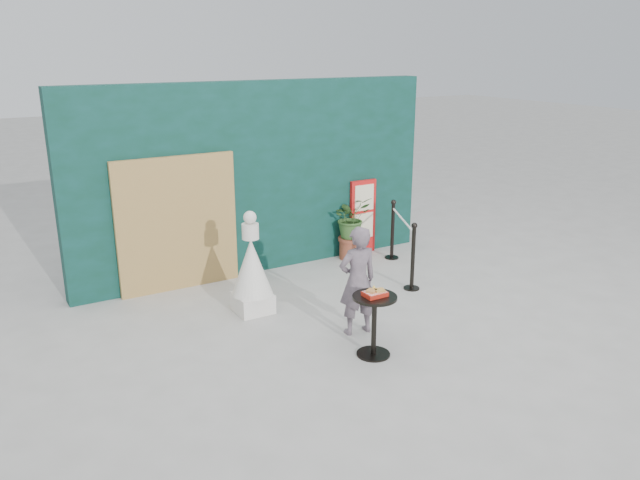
{
  "coord_description": "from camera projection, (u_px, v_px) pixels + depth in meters",
  "views": [
    {
      "loc": [
        -4.06,
        -5.69,
        3.49
      ],
      "look_at": [
        0.0,
        1.2,
        1.0
      ],
      "focal_mm": 35.0,
      "sensor_mm": 36.0,
      "label": 1
    }
  ],
  "objects": [
    {
      "name": "woman",
      "position": [
        358.0,
        281.0,
        7.75
      ],
      "size": [
        0.54,
        0.38,
        1.4
      ],
      "primitive_type": "imported",
      "rotation": [
        0.0,
        0.0,
        3.05
      ],
      "color": "slate",
      "rests_on": "ground"
    },
    {
      "name": "back_wall",
      "position": [
        257.0,
        178.0,
        9.83
      ],
      "size": [
        6.0,
        0.3,
        3.0
      ],
      "primitive_type": "cube",
      "color": "#0A3024",
      "rests_on": "ground"
    },
    {
      "name": "stanchion_barrier",
      "position": [
        402.0,
        243.0,
        9.92
      ],
      "size": [
        0.84,
        1.54,
        1.03
      ],
      "color": "black",
      "rests_on": "ground"
    },
    {
      "name": "bamboo_fence",
      "position": [
        178.0,
        224.0,
        9.13
      ],
      "size": [
        1.8,
        0.08,
        2.0
      ],
      "primitive_type": "cube",
      "color": "tan",
      "rests_on": "ground"
    },
    {
      "name": "menu_board",
      "position": [
        363.0,
        217.0,
        10.85
      ],
      "size": [
        0.5,
        0.07,
        1.3
      ],
      "color": "red",
      "rests_on": "ground"
    },
    {
      "name": "ground",
      "position": [
        369.0,
        342.0,
        7.69
      ],
      "size": [
        60.0,
        60.0,
        0.0
      ],
      "primitive_type": "plane",
      "color": "#ADAAA5",
      "rests_on": "ground"
    },
    {
      "name": "cafe_table",
      "position": [
        374.0,
        316.0,
        7.23
      ],
      "size": [
        0.52,
        0.52,
        0.75
      ],
      "color": "black",
      "rests_on": "ground"
    },
    {
      "name": "food_basket",
      "position": [
        375.0,
        293.0,
        7.15
      ],
      "size": [
        0.26,
        0.19,
        0.11
      ],
      "color": "red",
      "rests_on": "cafe_table"
    },
    {
      "name": "planter",
      "position": [
        351.0,
        223.0,
        10.55
      ],
      "size": [
        0.64,
        0.55,
        1.09
      ],
      "color": "brown",
      "rests_on": "ground"
    },
    {
      "name": "statue",
      "position": [
        252.0,
        271.0,
        8.42
      ],
      "size": [
        0.56,
        0.56,
        1.43
      ],
      "color": "silver",
      "rests_on": "ground"
    }
  ]
}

